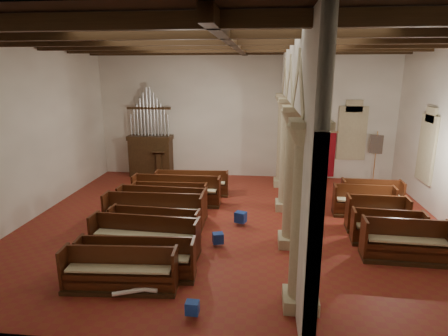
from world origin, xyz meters
TOP-DOWN VIEW (x-y plane):
  - floor at (0.00, 0.00)m, footprint 14.00×14.00m
  - ceiling at (0.00, 0.00)m, footprint 14.00×14.00m
  - wall_back at (0.00, 6.00)m, footprint 14.00×0.02m
  - wall_front at (0.00, -6.00)m, footprint 14.00×0.02m
  - wall_left at (-7.00, 0.00)m, footprint 0.02×12.00m
  - ceiling_beams at (0.00, 0.00)m, footprint 13.80×11.80m
  - arcade at (1.80, 0.00)m, footprint 0.90×11.90m
  - window_right_b at (6.98, 2.50)m, footprint 0.03×1.00m
  - window_back at (5.00, 5.98)m, footprint 1.00×0.03m
  - pipe_organ at (-4.50, 5.50)m, footprint 2.10×0.85m
  - lectern at (-3.97, 5.05)m, footprint 0.57×0.58m
  - dossal_curtain at (3.50, 5.92)m, footprint 1.80×0.07m
  - processional_banner at (6.02, 5.49)m, footprint 0.53×0.68m
  - hymnal_box_a at (-0.46, -5.13)m, footprint 0.28×0.23m
  - hymnal_box_b at (-0.33, -1.80)m, footprint 0.37×0.33m
  - hymnal_box_c at (0.23, -0.16)m, footprint 0.43×0.39m
  - tube_heater_a at (-1.90, -4.56)m, footprint 0.95×0.46m
  - tube_heater_b at (-1.89, -4.46)m, footprint 1.00×0.18m
  - nave_pew_0 at (-2.33, -4.27)m, footprint 2.71×0.85m
  - nave_pew_1 at (-2.12, -3.70)m, footprint 2.94×0.86m
  - nave_pew_2 at (-2.30, -2.48)m, footprint 3.10×0.89m
  - nave_pew_3 at (-2.29, -1.56)m, footprint 2.78×0.82m
  - nave_pew_4 at (-2.59, -0.64)m, footprint 3.26×0.81m
  - nave_pew_5 at (-2.53, 0.17)m, footprint 3.11×0.86m
  - nave_pew_6 at (-2.49, 1.13)m, footprint 2.78×0.71m
  - nave_pew_7 at (-2.34, 1.59)m, footprint 3.36×0.76m
  - nave_pew_8 at (-1.98, 2.80)m, footprint 3.03×0.82m
  - aisle_pew_0 at (4.79, -2.10)m, footprint 2.28×0.85m
  - aisle_pew_1 at (4.62, -1.12)m, footprint 2.07×0.82m
  - aisle_pew_2 at (4.58, -0.16)m, footprint 1.90×0.83m
  - aisle_pew_3 at (4.49, 1.14)m, footprint 2.11×0.83m
  - aisle_pew_4 at (4.91, 1.70)m, footprint 2.14×0.83m

SIDE VIEW (x-z plane):
  - floor at x=0.00m, z-range 0.00..0.00m
  - tube_heater_a at x=-1.90m, z-range 0.11..0.21m
  - tube_heater_b at x=-1.89m, z-range 0.11..0.21m
  - hymnal_box_a at x=-0.46m, z-range 0.10..0.37m
  - hymnal_box_b at x=-0.33m, z-range 0.10..0.41m
  - hymnal_box_c at x=0.23m, z-range 0.10..0.45m
  - nave_pew_6 at x=-2.49m, z-range -0.17..0.81m
  - nave_pew_3 at x=-2.29m, z-range -0.17..0.82m
  - nave_pew_8 at x=-1.98m, z-range -0.17..0.83m
  - nave_pew_1 at x=-2.12m, z-range -0.17..0.84m
  - nave_pew_0 at x=-2.33m, z-range -0.17..0.85m
  - aisle_pew_1 at x=4.62m, z-range -0.17..0.86m
  - nave_pew_2 at x=-2.30m, z-range -0.18..0.90m
  - nave_pew_5 at x=-2.53m, z-range -0.19..0.91m
  - aisle_pew_3 at x=4.49m, z-range -0.18..0.91m
  - nave_pew_7 at x=-2.34m, z-range -0.19..0.93m
  - nave_pew_4 at x=-2.59m, z-range -0.19..0.94m
  - aisle_pew_0 at x=4.79m, z-range -0.19..0.94m
  - aisle_pew_2 at x=4.58m, z-range -0.18..0.95m
  - aisle_pew_4 at x=4.91m, z-range -0.19..0.96m
  - lectern at x=-3.97m, z-range -0.12..1.27m
  - processional_banner at x=6.02m, z-range -0.39..1.99m
  - dossal_curtain at x=3.50m, z-range 0.08..2.25m
  - pipe_organ at x=-4.50m, z-range -0.83..3.57m
  - window_right_b at x=6.98m, z-range 1.10..3.30m
  - window_back at x=5.00m, z-range 1.10..3.30m
  - wall_back at x=0.00m, z-range 0.00..6.00m
  - wall_front at x=0.00m, z-range 0.00..6.00m
  - wall_left at x=-7.00m, z-range 0.00..6.00m
  - arcade at x=1.80m, z-range 0.56..6.56m
  - ceiling_beams at x=0.00m, z-range 5.67..5.97m
  - ceiling at x=0.00m, z-range 6.00..6.00m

